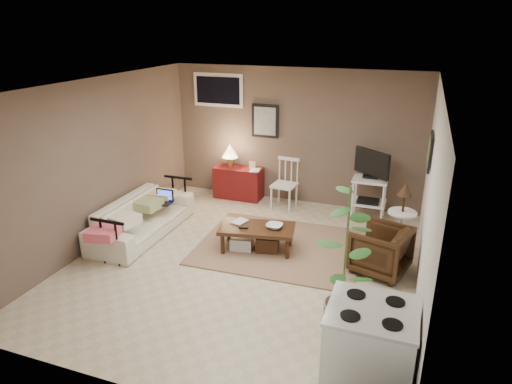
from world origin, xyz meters
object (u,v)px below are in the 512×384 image
at_px(sofa, 142,212).
at_px(stove, 368,356).
at_px(coffee_table, 256,237).
at_px(red_console, 238,180).
at_px(armchair, 380,248).
at_px(potted_plant, 346,257).
at_px(spindle_chair, 285,185).
at_px(side_table, 403,211).
at_px(tv_stand, 370,183).

bearing_deg(sofa, stove, -121.06).
distance_m(coffee_table, red_console, 2.17).
height_order(armchair, potted_plant, potted_plant).
distance_m(red_console, spindle_chair, 0.97).
relative_size(red_console, side_table, 0.97).
xyz_separation_m(spindle_chair, side_table, (2.03, -1.09, 0.24)).
bearing_deg(red_console, side_table, -22.80).
bearing_deg(spindle_chair, armchair, -43.62).
bearing_deg(stove, spindle_chair, 115.53).
xyz_separation_m(spindle_chair, stove, (1.92, -4.03, 0.06)).
height_order(tv_stand, potted_plant, potted_plant).
distance_m(coffee_table, tv_stand, 2.24).
distance_m(red_console, stove, 5.08).
xyz_separation_m(coffee_table, armchair, (1.72, 0.01, 0.12)).
bearing_deg(red_console, tv_stand, -3.79).
relative_size(red_console, spindle_chair, 1.16).
bearing_deg(tv_stand, sofa, -150.41).
relative_size(sofa, spindle_chair, 2.22).
height_order(spindle_chair, tv_stand, tv_stand).
bearing_deg(stove, sofa, 148.94).
relative_size(spindle_chair, tv_stand, 0.75).
xyz_separation_m(side_table, potted_plant, (-0.47, -2.06, 0.24)).
distance_m(spindle_chair, side_table, 2.32).
bearing_deg(potted_plant, spindle_chair, 116.31).
bearing_deg(side_table, spindle_chair, 151.66).
height_order(spindle_chair, side_table, side_table).
distance_m(sofa, tv_stand, 3.69).
bearing_deg(armchair, sofa, -72.55).
relative_size(sofa, stove, 2.07).
height_order(tv_stand, side_table, tv_stand).
bearing_deg(side_table, red_console, 157.20).
distance_m(armchair, potted_plant, 1.54).
bearing_deg(coffee_table, tv_stand, 51.80).
relative_size(sofa, red_console, 1.92).
bearing_deg(tv_stand, spindle_chair, 179.98).
bearing_deg(side_table, potted_plant, -102.92).
xyz_separation_m(coffee_table, tv_stand, (1.36, 1.73, 0.40)).
relative_size(coffee_table, red_console, 1.12).
distance_m(sofa, armchair, 3.56).
bearing_deg(coffee_table, red_console, 118.96).
xyz_separation_m(coffee_table, potted_plant, (1.46, -1.42, 0.67)).
xyz_separation_m(tv_stand, armchair, (0.36, -1.73, -0.28)).
bearing_deg(sofa, spindle_chair, -43.80).
distance_m(spindle_chair, stove, 4.46).
bearing_deg(spindle_chair, potted_plant, -63.69).
xyz_separation_m(red_console, tv_stand, (2.41, -0.16, 0.27)).
relative_size(tv_stand, side_table, 1.12).
relative_size(side_table, armchair, 1.52).
distance_m(sofa, side_table, 3.85).
distance_m(potted_plant, stove, 1.04).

